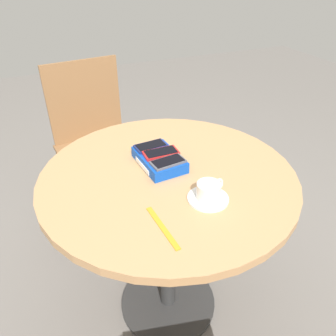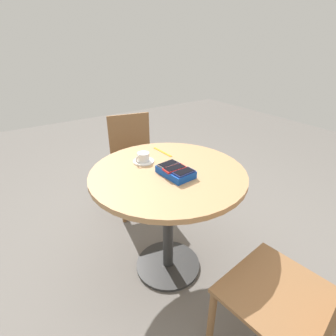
{
  "view_description": "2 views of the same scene",
  "coord_description": "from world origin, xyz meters",
  "px_view_note": "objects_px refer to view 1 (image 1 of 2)",
  "views": [
    {
      "loc": [
        0.89,
        -0.38,
        1.41
      ],
      "look_at": [
        0.0,
        0.0,
        0.78
      ],
      "focal_mm": 35.0,
      "sensor_mm": 36.0,
      "label": 1
    },
    {
      "loc": [
        -1.12,
        0.76,
        1.46
      ],
      "look_at": [
        0.0,
        0.0,
        0.78
      ],
      "focal_mm": 28.0,
      "sensor_mm": 36.0,
      "label": 2
    }
  ],
  "objects_px": {
    "phone_navy": "(151,146)",
    "saucer": "(208,199)",
    "phone_gray": "(168,162)",
    "lanyard_strap": "(162,227)",
    "chair_near_window": "(97,142)",
    "phone_red": "(160,153)",
    "phone_box": "(159,160)",
    "round_table": "(168,204)",
    "coffee_cup": "(209,190)"
  },
  "relations": [
    {
      "from": "phone_box",
      "to": "coffee_cup",
      "type": "distance_m",
      "value": 0.26
    },
    {
      "from": "chair_near_window",
      "to": "saucer",
      "type": "bearing_deg",
      "value": 8.66
    },
    {
      "from": "lanyard_strap",
      "to": "phone_navy",
      "type": "bearing_deg",
      "value": 164.06
    },
    {
      "from": "phone_gray",
      "to": "lanyard_strap",
      "type": "bearing_deg",
      "value": -26.18
    },
    {
      "from": "phone_red",
      "to": "coffee_cup",
      "type": "xyz_separation_m",
      "value": [
        0.26,
        0.06,
        -0.01
      ]
    },
    {
      "from": "saucer",
      "to": "chair_near_window",
      "type": "relative_size",
      "value": 0.14
    },
    {
      "from": "phone_box",
      "to": "saucer",
      "type": "relative_size",
      "value": 1.64
    },
    {
      "from": "phone_box",
      "to": "saucer",
      "type": "bearing_deg",
      "value": 14.33
    },
    {
      "from": "round_table",
      "to": "chair_near_window",
      "type": "xyz_separation_m",
      "value": [
        -0.84,
        -0.1,
        -0.13
      ]
    },
    {
      "from": "phone_navy",
      "to": "phone_gray",
      "type": "height_order",
      "value": "same"
    },
    {
      "from": "round_table",
      "to": "phone_red",
      "type": "relative_size",
      "value": 7.13
    },
    {
      "from": "round_table",
      "to": "chair_near_window",
      "type": "height_order",
      "value": "chair_near_window"
    },
    {
      "from": "phone_box",
      "to": "lanyard_strap",
      "type": "xyz_separation_m",
      "value": [
        0.32,
        -0.12,
        -0.02
      ]
    },
    {
      "from": "coffee_cup",
      "to": "phone_navy",
      "type": "bearing_deg",
      "value": -166.77
    },
    {
      "from": "saucer",
      "to": "coffee_cup",
      "type": "distance_m",
      "value": 0.03
    },
    {
      "from": "saucer",
      "to": "phone_red",
      "type": "bearing_deg",
      "value": -166.68
    },
    {
      "from": "lanyard_strap",
      "to": "chair_near_window",
      "type": "xyz_separation_m",
      "value": [
        -1.09,
        0.03,
        -0.28
      ]
    },
    {
      "from": "round_table",
      "to": "phone_gray",
      "type": "xyz_separation_m",
      "value": [
        0.0,
        -0.0,
        0.19
      ]
    },
    {
      "from": "phone_gray",
      "to": "chair_near_window",
      "type": "relative_size",
      "value": 0.14
    },
    {
      "from": "phone_navy",
      "to": "round_table",
      "type": "bearing_deg",
      "value": 6.88
    },
    {
      "from": "phone_red",
      "to": "phone_gray",
      "type": "distance_m",
      "value": 0.07
    },
    {
      "from": "chair_near_window",
      "to": "phone_gray",
      "type": "bearing_deg",
      "value": 6.69
    },
    {
      "from": "phone_navy",
      "to": "saucer",
      "type": "bearing_deg",
      "value": 12.75
    },
    {
      "from": "phone_navy",
      "to": "saucer",
      "type": "xyz_separation_m",
      "value": [
        0.32,
        0.07,
        -0.04
      ]
    },
    {
      "from": "phone_gray",
      "to": "phone_navy",
      "type": "bearing_deg",
      "value": -173.79
    },
    {
      "from": "phone_navy",
      "to": "lanyard_strap",
      "type": "relative_size",
      "value": 0.64
    },
    {
      "from": "phone_red",
      "to": "saucer",
      "type": "height_order",
      "value": "phone_red"
    },
    {
      "from": "phone_gray",
      "to": "saucer",
      "type": "distance_m",
      "value": 0.2
    },
    {
      "from": "phone_navy",
      "to": "coffee_cup",
      "type": "bearing_deg",
      "value": 13.23
    },
    {
      "from": "lanyard_strap",
      "to": "saucer",
      "type": "bearing_deg",
      "value": 108.63
    },
    {
      "from": "lanyard_strap",
      "to": "chair_near_window",
      "type": "height_order",
      "value": "chair_near_window"
    },
    {
      "from": "phone_navy",
      "to": "lanyard_strap",
      "type": "xyz_separation_m",
      "value": [
        0.38,
        -0.11,
        -0.04
      ]
    },
    {
      "from": "lanyard_strap",
      "to": "chair_near_window",
      "type": "distance_m",
      "value": 1.12
    },
    {
      "from": "round_table",
      "to": "phone_box",
      "type": "relative_size",
      "value": 4.23
    },
    {
      "from": "phone_navy",
      "to": "chair_near_window",
      "type": "distance_m",
      "value": 0.78
    },
    {
      "from": "lanyard_strap",
      "to": "chair_near_window",
      "type": "relative_size",
      "value": 0.21
    },
    {
      "from": "phone_navy",
      "to": "phone_gray",
      "type": "xyz_separation_m",
      "value": [
        0.13,
        0.01,
        0.0
      ]
    },
    {
      "from": "lanyard_strap",
      "to": "phone_red",
      "type": "bearing_deg",
      "value": 159.2
    },
    {
      "from": "phone_navy",
      "to": "phone_red",
      "type": "distance_m",
      "value": 0.06
    },
    {
      "from": "round_table",
      "to": "lanyard_strap",
      "type": "height_order",
      "value": "lanyard_strap"
    },
    {
      "from": "lanyard_strap",
      "to": "phone_box",
      "type": "bearing_deg",
      "value": 159.7
    },
    {
      "from": "phone_box",
      "to": "lanyard_strap",
      "type": "bearing_deg",
      "value": -20.3
    },
    {
      "from": "chair_near_window",
      "to": "phone_navy",
      "type": "bearing_deg",
      "value": 6.78
    },
    {
      "from": "lanyard_strap",
      "to": "coffee_cup",
      "type": "bearing_deg",
      "value": 108.63
    },
    {
      "from": "phone_box",
      "to": "phone_red",
      "type": "xyz_separation_m",
      "value": [
        -0.0,
        0.0,
        0.03
      ]
    },
    {
      "from": "coffee_cup",
      "to": "lanyard_strap",
      "type": "distance_m",
      "value": 0.2
    },
    {
      "from": "phone_gray",
      "to": "saucer",
      "type": "relative_size",
      "value": 0.96
    },
    {
      "from": "phone_red",
      "to": "lanyard_strap",
      "type": "bearing_deg",
      "value": -20.8
    },
    {
      "from": "phone_navy",
      "to": "phone_red",
      "type": "height_order",
      "value": "phone_red"
    },
    {
      "from": "coffee_cup",
      "to": "phone_box",
      "type": "bearing_deg",
      "value": -165.07
    }
  ]
}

